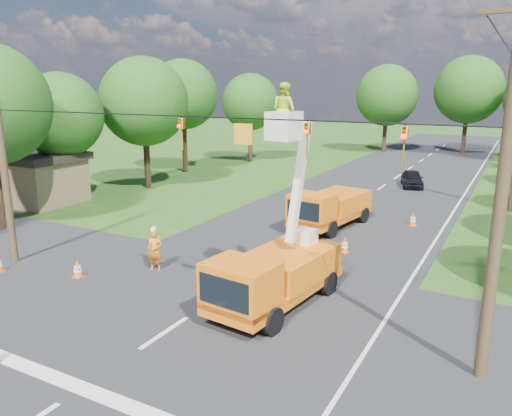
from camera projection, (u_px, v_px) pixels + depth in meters
The scene contains 23 objects.
ground at pixel (361, 201), 31.99m from camera, with size 140.00×140.00×0.00m, color #265118.
road_main at pixel (361, 201), 31.99m from camera, with size 12.00×100.00×0.06m, color black.
road_cross at pixel (203, 308), 16.60m from camera, with size 56.00×10.00×0.07m, color black.
stop_bar at pixel (82, 390), 12.16m from camera, with size 9.00×0.45×0.02m, color silver.
edge_line at pixel (454, 212), 29.40m from camera, with size 0.12×90.00×0.02m, color silver.
bucket_truck at pixel (275, 263), 16.34m from camera, with size 2.80×5.88×7.32m.
second_truck at pixel (329, 208), 25.76m from camera, with size 2.93×5.84×2.09m.
ground_worker at pixel (155, 250), 19.83m from camera, with size 0.62×0.40×1.69m, color orange.
distant_car at pixel (412, 179), 36.46m from camera, with size 1.44×3.58×1.22m, color black.
traffic_cone_2 at pixel (299, 263), 19.77m from camera, with size 0.38×0.38×0.71m.
traffic_cone_3 at pixel (345, 245), 22.06m from camera, with size 0.38×0.38×0.71m.
traffic_cone_4 at pixel (77, 269), 19.17m from camera, with size 0.38×0.38×0.71m.
traffic_cone_7 at pixel (413, 219), 26.30m from camera, with size 0.38×0.38×0.71m.
pole_right_near at pixel (503, 180), 11.46m from camera, with size 1.80×0.30×10.00m.
pole_left at pixel (2, 156), 19.92m from camera, with size 0.30×0.30×9.00m.
signal_span at pixel (262, 134), 14.17m from camera, with size 18.00×0.29×1.07m.
shed at pixel (37, 177), 31.36m from camera, with size 5.50×4.50×3.15m.
tree_left_c at pixel (60, 116), 30.61m from camera, with size 5.20×5.20×8.06m.
tree_left_d at pixel (144, 102), 34.89m from camera, with size 6.20×6.20×9.24m.
tree_left_e at pixel (183, 95), 41.61m from camera, with size 5.80×5.80×9.41m.
tree_left_f at pixel (250, 102), 47.72m from camera, with size 5.40×5.40×8.40m.
tree_far_a at pixel (387, 95), 54.18m from camera, with size 6.60×6.60×9.50m.
tree_far_b at pixel (469, 90), 52.05m from camera, with size 7.00×7.00×10.32m.
Camera 1 is at (8.85, -10.64, 7.21)m, focal length 35.00 mm.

